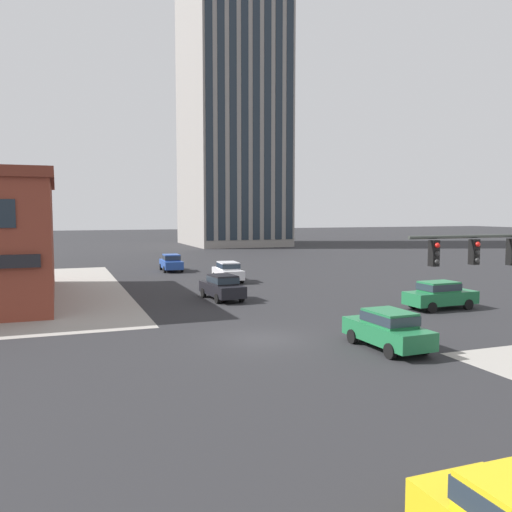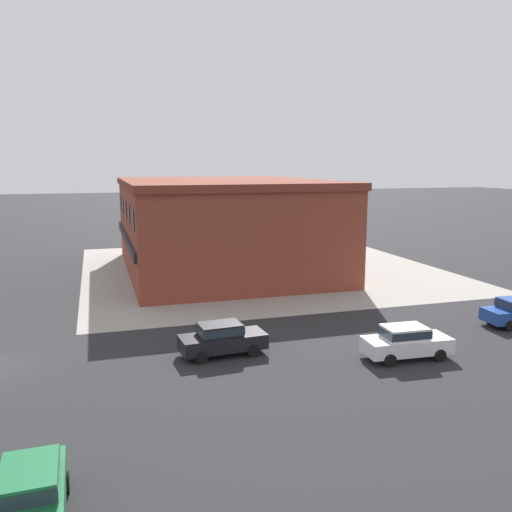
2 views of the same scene
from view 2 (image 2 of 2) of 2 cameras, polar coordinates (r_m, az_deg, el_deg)
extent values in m
cube|color=gray|center=(50.15, 0.34, -1.28)|extent=(32.00, 32.00, 0.02)
cube|color=#1E6B3D|center=(16.86, -23.06, -23.32)|extent=(4.45, 1.90, 0.76)
cube|color=#1E6B3D|center=(16.63, -23.19, -21.07)|extent=(2.16, 1.56, 0.60)
cube|color=#232D38|center=(16.63, -23.19, -21.07)|extent=(2.25, 1.60, 0.40)
cylinder|color=black|center=(18.16, -19.81, -21.93)|extent=(0.65, 0.24, 0.64)
cylinder|color=black|center=(18.30, -25.46, -22.05)|extent=(0.65, 0.24, 0.64)
cube|color=black|center=(27.64, -3.58, -9.17)|extent=(2.07, 4.52, 0.76)
cube|color=black|center=(27.38, -3.90, -7.86)|extent=(1.64, 2.21, 0.60)
cube|color=#232D38|center=(27.38, -3.90, -7.86)|extent=(1.69, 2.30, 0.40)
cylinder|color=black|center=(28.92, -1.47, -9.08)|extent=(0.27, 0.65, 0.64)
cylinder|color=black|center=(27.44, -0.28, -10.14)|extent=(0.27, 0.65, 0.64)
cylinder|color=black|center=(28.18, -6.78, -9.66)|extent=(0.27, 0.65, 0.64)
cylinder|color=black|center=(26.66, -5.87, -10.81)|extent=(0.27, 0.65, 0.64)
cylinder|color=black|center=(36.03, 23.88, -6.10)|extent=(0.25, 0.65, 0.64)
cylinder|color=black|center=(34.79, 25.58, -6.78)|extent=(0.25, 0.65, 0.64)
cube|color=silver|center=(28.18, 15.89, -9.17)|extent=(1.99, 4.49, 0.76)
cube|color=silver|center=(27.90, 15.68, -7.88)|extent=(1.60, 2.19, 0.60)
cube|color=#232D38|center=(27.90, 15.68, -7.88)|extent=(1.64, 2.28, 0.40)
cylinder|color=black|center=(29.65, 17.36, -9.06)|extent=(0.25, 0.65, 0.64)
cylinder|color=black|center=(28.32, 19.13, -10.06)|extent=(0.25, 0.65, 0.64)
cylinder|color=black|center=(28.37, 12.58, -9.70)|extent=(0.25, 0.65, 0.64)
cylinder|color=black|center=(26.99, 14.18, -10.81)|extent=(0.25, 0.65, 0.64)
cube|color=brown|center=(48.93, -3.58, 2.99)|extent=(22.57, 17.18, 7.70)
cube|color=brown|center=(48.60, -3.63, 7.85)|extent=(23.02, 17.52, 0.60)
cube|color=black|center=(47.77, -13.79, 1.85)|extent=(21.44, 0.24, 0.70)
cube|color=#1E2833|center=(56.49, -14.35, 5.59)|extent=(1.10, 0.08, 1.50)
cube|color=#1E2833|center=(51.99, -14.10, 5.25)|extent=(1.10, 0.08, 1.50)
cube|color=#1E2833|center=(47.50, -13.82, 4.85)|extent=(1.10, 0.08, 1.50)
cube|color=#1E2833|center=(43.01, -13.47, 4.36)|extent=(1.10, 0.08, 1.50)
cube|color=#1E2833|center=(38.53, -13.04, 3.76)|extent=(1.10, 0.08, 1.50)
camera|label=1|loc=(45.53, -54.72, 0.80)|focal=37.43mm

